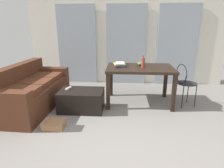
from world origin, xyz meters
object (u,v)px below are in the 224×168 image
Objects in this scene: couch at (31,91)px; coffee_table at (82,100)px; bowl at (141,64)px; craft_table at (140,72)px; tv_remote_primary at (68,88)px; shoebox at (54,124)px; bottle_near at (143,63)px; wire_chair at (184,80)px; book_stack at (120,64)px.

couch is 1.01m from coffee_table.
coffee_table is 1.40m from bowl.
tv_remote_primary is (-1.36, -0.35, -0.26)m from craft_table.
couch is 1.44× the size of craft_table.
bowl is at bearing 42.55° from shoebox.
shoebox is at bearing -143.67° from bottle_near.
couch reaches higher than shoebox.
bowl reaches higher than craft_table.
wire_chair reaches higher than book_stack.
bottle_near is at bearing 36.33° from shoebox.
bowl is 0.94× the size of tv_remote_primary.
bottle_near is at bearing 28.63° from tv_remote_primary.
couch is 2.21× the size of wire_chair.
tv_remote_primary is at bearing -169.24° from bottle_near.
book_stack is at bearing 165.94° from bottle_near.
bottle_near reaches higher than craft_table.
craft_table is 1.54× the size of wire_chair.
book_stack is 1.94× the size of tv_remote_primary.
bottle_near is 0.79× the size of book_stack.
craft_table is at bearing 173.49° from wire_chair.
bowl is (1.12, 0.58, 0.60)m from coffee_table.
wire_chair is (1.94, 0.33, 0.34)m from coffee_table.
bowl is (-0.02, 0.24, -0.06)m from bottle_near.
shoebox is (-0.02, -0.78, -0.33)m from tv_remote_primary.
bottle_near is at bearing 7.40° from couch.
coffee_table is at bearing -170.37° from wire_chair.
wire_chair is at bearing 5.09° from couch.
couch is 12.77× the size of bowl.
tv_remote_primary is (-2.20, -0.25, -0.14)m from wire_chair.
wire_chair is at bearing -1.18° from bottle_near.
bowl is 2.03m from shoebox.
tv_remote_primary is at bearing -173.51° from wire_chair.
book_stack is at bearing 49.81° from shoebox.
shoebox is (-1.42, -1.05, -0.79)m from bottle_near.
book_stack is 1.10m from tv_remote_primary.
tv_remote_primary is at bearing -159.89° from bowl.
coffee_table is 3.40× the size of bottle_near.
coffee_table is 5.22× the size of tv_remote_primary.
wire_chair is 2.80× the size of book_stack.
bottle_near is 1.63× the size of bowl.
wire_chair reaches higher than coffee_table.
craft_table reaches higher than tv_remote_primary.
tv_remote_primary is at bearing 88.57° from shoebox.
wire_chair is 2.49m from shoebox.
book_stack is (-0.45, 0.11, -0.06)m from bottle_near.
bottle_near is 0.72× the size of shoebox.
wire_chair is 2.56× the size of shoebox.
wire_chair is 5.44× the size of tv_remote_primary.
couch is at bearing 176.13° from coffee_table.
bottle_near is 0.25m from bowl.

